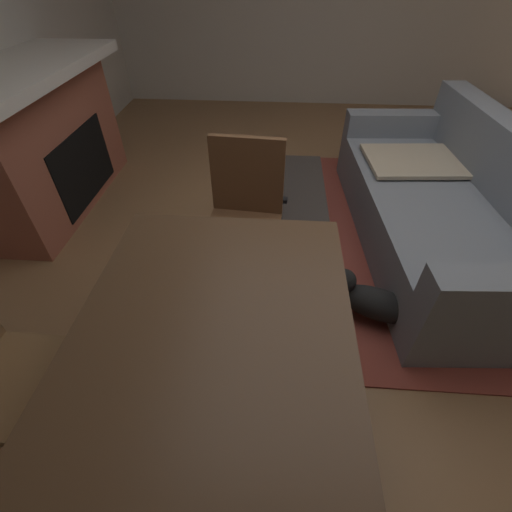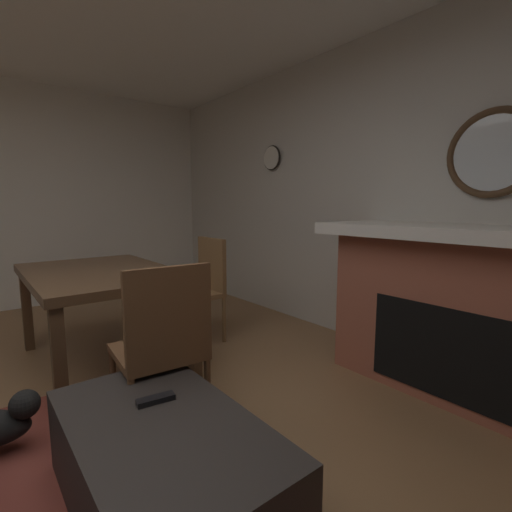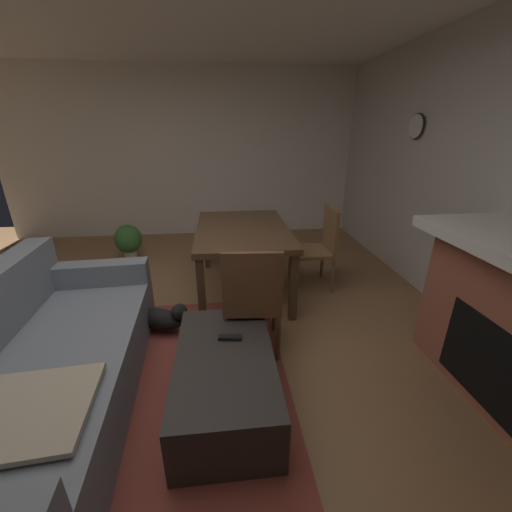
{
  "view_description": "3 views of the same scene",
  "coord_description": "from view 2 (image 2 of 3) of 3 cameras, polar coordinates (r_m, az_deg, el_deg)",
  "views": [
    {
      "loc": [
        1.86,
        -0.5,
        1.72
      ],
      "look_at": [
        0.52,
        -0.6,
        0.52
      ],
      "focal_mm": 24.59,
      "sensor_mm": 36.0,
      "label": 1
    },
    {
      "loc": [
        -1.65,
        0.06,
        1.22
      ],
      "look_at": [
        -0.19,
        -1.09,
        0.97
      ],
      "focal_mm": 25.64,
      "sensor_mm": 36.0,
      "label": 2
    },
    {
      "loc": [
        -2.02,
        -0.49,
        1.72
      ],
      "look_at": [
        0.57,
        -0.78,
        0.67
      ],
      "focal_mm": 22.06,
      "sensor_mm": 36.0,
      "label": 3
    }
  ],
  "objects": [
    {
      "name": "floor",
      "position": [
        2.05,
        -33.24,
        -30.12
      ],
      "size": [
        8.41,
        8.41,
        0.0
      ],
      "primitive_type": "plane",
      "color": "olive"
    },
    {
      "name": "wall_back_fireplace_side",
      "position": [
        3.27,
        21.66,
        9.06
      ],
      "size": [
        7.41,
        0.12,
        2.65
      ],
      "primitive_type": "cube",
      "color": "beige",
      "rests_on": "ground"
    },
    {
      "name": "fireplace",
      "position": [
        2.72,
        29.46,
        -7.38
      ],
      "size": [
        1.81,
        0.76,
        1.1
      ],
      "color": "#9E5642",
      "rests_on": "ground"
    },
    {
      "name": "round_wall_mirror",
      "position": [
        2.92,
        33.01,
        13.3
      ],
      "size": [
        0.59,
        0.05,
        0.59
      ],
      "color": "#4C331E"
    },
    {
      "name": "ottoman_coffee_table",
      "position": [
        1.72,
        -14.18,
        -29.31
      ],
      "size": [
        1.1,
        0.63,
        0.39
      ],
      "primitive_type": "cube",
      "color": "#2D2826",
      "rests_on": "ground"
    },
    {
      "name": "tv_remote",
      "position": [
        1.74,
        -15.38,
        -20.76
      ],
      "size": [
        0.07,
        0.17,
        0.02
      ],
      "primitive_type": "cube",
      "rotation": [
        0.0,
        0.0,
        -0.14
      ],
      "color": "black",
      "rests_on": "ottoman_coffee_table"
    },
    {
      "name": "dining_table",
      "position": [
        3.03,
        -23.09,
        -3.48
      ],
      "size": [
        1.48,
        0.97,
        0.74
      ],
      "color": "#513823",
      "rests_on": "ground"
    },
    {
      "name": "dining_chair_west",
      "position": [
        2.03,
        -14.3,
        -12.56
      ],
      "size": [
        0.47,
        0.47,
        0.93
      ],
      "color": "brown",
      "rests_on": "ground"
    },
    {
      "name": "dining_chair_south",
      "position": [
        3.39,
        -8.46,
        -4.15
      ],
      "size": [
        0.45,
        0.45,
        0.93
      ],
      "color": "brown",
      "rests_on": "ground"
    },
    {
      "name": "wall_clock",
      "position": [
        4.22,
        2.49,
        15.04
      ],
      "size": [
        0.27,
        0.03,
        0.27
      ],
      "color": "silver"
    }
  ]
}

